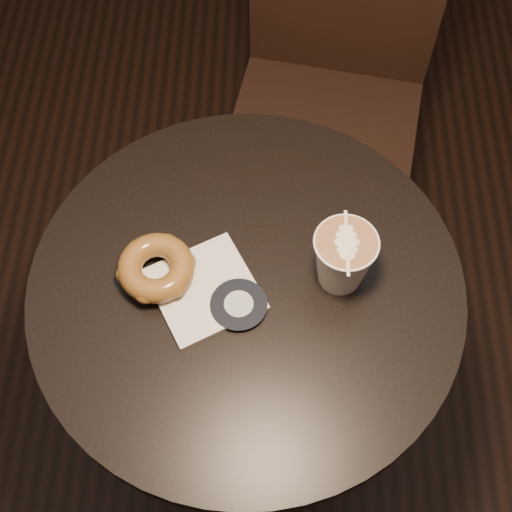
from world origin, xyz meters
name	(u,v)px	position (x,y,z in m)	size (l,w,h in m)	color
cafe_table	(247,333)	(0.00, 0.00, 0.55)	(0.70, 0.70, 0.75)	black
chair	(334,63)	(0.18, 0.64, 0.59)	(0.49, 0.49, 1.06)	black
pastry_bag	(205,289)	(-0.06, -0.01, 0.75)	(0.15, 0.15, 0.01)	white
doughnut	(156,268)	(-0.14, 0.01, 0.78)	(0.12, 0.12, 0.04)	brown
latte_cup	(343,260)	(0.15, 0.02, 0.80)	(0.10, 0.10, 0.11)	white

